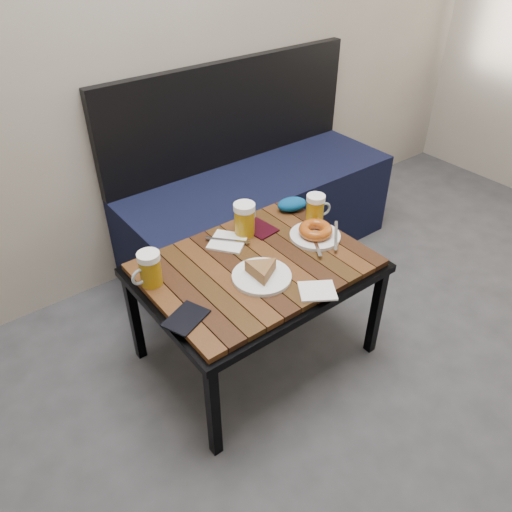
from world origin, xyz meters
TOP-DOWN VIEW (x-y plane):
  - bench at (0.24, 1.76)m, footprint 1.40×0.50m
  - cafe_table at (-0.21, 1.18)m, footprint 0.84×0.62m
  - beer_mug_left at (-0.57, 1.30)m, footprint 0.12×0.08m
  - beer_mug_centre at (-0.13, 1.35)m, footprint 0.13×0.10m
  - beer_mug_right at (0.15, 1.25)m, footprint 0.12×0.09m
  - plate_pie at (-0.25, 1.09)m, footprint 0.21×0.21m
  - plate_bagel at (0.07, 1.16)m, footprint 0.24×0.23m
  - napkin_left at (-0.22, 1.34)m, footprint 0.18×0.18m
  - napkin_right at (-0.15, 0.92)m, footprint 0.16×0.15m
  - passport_navy at (-0.57, 1.07)m, footprint 0.16×0.14m
  - passport_burgundy at (-0.07, 1.35)m, footprint 0.12×0.15m
  - knit_pouch at (0.14, 1.38)m, footprint 0.15×0.12m

SIDE VIEW (x-z plane):
  - bench at x=0.24m, z-range -0.20..0.75m
  - cafe_table at x=-0.21m, z-range 0.19..0.66m
  - passport_navy at x=-0.57m, z-range 0.47..0.48m
  - passport_burgundy at x=-0.07m, z-range 0.47..0.48m
  - napkin_right at x=-0.15m, z-range 0.47..0.48m
  - napkin_left at x=-0.22m, z-range 0.47..0.48m
  - plate_bagel at x=0.07m, z-range 0.47..0.52m
  - plate_pie at x=-0.25m, z-range 0.47..0.52m
  - knit_pouch at x=0.14m, z-range 0.47..0.53m
  - beer_mug_right at x=0.15m, z-range 0.47..0.59m
  - beer_mug_left at x=-0.57m, z-range 0.47..0.60m
  - beer_mug_centre at x=-0.13m, z-range 0.47..0.61m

